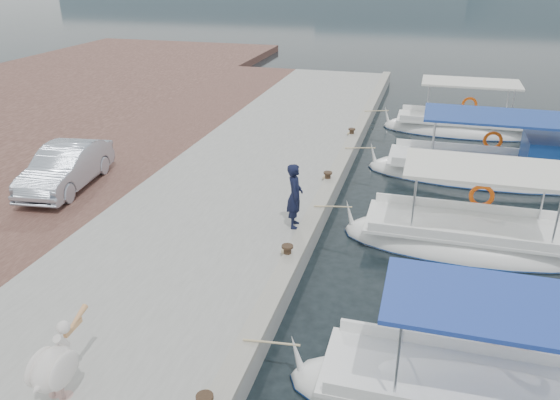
% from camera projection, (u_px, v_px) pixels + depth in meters
% --- Properties ---
extents(ground, '(400.00, 400.00, 0.00)m').
position_uv_depth(ground, '(285.00, 314.00, 11.74)').
color(ground, black).
rests_on(ground, ground).
extents(concrete_quay, '(6.00, 40.00, 0.50)m').
position_uv_depth(concrete_quay, '(233.00, 198.00, 16.78)').
color(concrete_quay, gray).
rests_on(concrete_quay, ground).
extents(quay_curb, '(0.44, 40.00, 0.12)m').
position_uv_depth(quay_curb, '(322.00, 199.00, 15.97)').
color(quay_curb, gray).
rests_on(quay_curb, concrete_quay).
extents(cobblestone_strip, '(4.00, 40.00, 0.50)m').
position_uv_depth(cobblestone_strip, '(91.00, 182.00, 18.00)').
color(cobblestone_strip, '#4E2F29').
rests_on(cobblestone_strip, ground).
extents(fishing_caique_c, '(6.58, 2.44, 2.83)m').
position_uv_depth(fishing_caique_c, '(467.00, 241.00, 14.47)').
color(fishing_caique_c, white).
rests_on(fishing_caique_c, ground).
extents(fishing_caique_d, '(7.95, 2.63, 2.83)m').
position_uv_depth(fishing_caique_d, '(486.00, 173.00, 18.94)').
color(fishing_caique_d, white).
rests_on(fishing_caique_d, ground).
extents(fishing_caique_e, '(6.72, 2.34, 2.83)m').
position_uv_depth(fishing_caique_e, '(461.00, 129.00, 23.96)').
color(fishing_caique_e, white).
rests_on(fishing_caique_e, ground).
extents(mooring_bollards, '(0.28, 20.28, 0.33)m').
position_uv_depth(mooring_bollards, '(287.00, 250.00, 12.86)').
color(mooring_bollards, black).
rests_on(mooring_bollards, concrete_quay).
extents(pelican, '(0.55, 1.51, 1.18)m').
position_uv_depth(pelican, '(54.00, 366.00, 8.62)').
color(pelican, tan).
rests_on(pelican, concrete_quay).
extents(fisherman, '(0.55, 0.71, 1.74)m').
position_uv_depth(fisherman, '(295.00, 196.00, 14.13)').
color(fisherman, black).
rests_on(fisherman, concrete_quay).
extents(parked_car, '(1.90, 4.12, 1.31)m').
position_uv_depth(parked_car, '(66.00, 167.00, 16.69)').
color(parked_car, '#B2BCCC').
rests_on(parked_car, cobblestone_strip).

